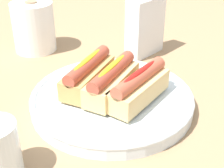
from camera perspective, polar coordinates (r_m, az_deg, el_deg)
The scene contains 7 objects.
ground_plane at distance 0.67m, azimuth -0.18°, elevation -3.01°, with size 2.40×2.40×0.00m, color #9E7A56.
serving_bowl at distance 0.65m, azimuth 0.00°, elevation -2.60°, with size 0.32×0.32×0.03m.
hotdog_front at distance 0.61m, azimuth 4.54°, elevation -0.63°, with size 0.15×0.05×0.06m.
hotdog_back at distance 0.63m, azimuth 0.00°, elevation 0.62°, with size 0.16×0.07×0.06m.
hotdog_side at distance 0.65m, azimuth -4.21°, elevation 1.77°, with size 0.16×0.08×0.06m.
paper_towel_roll at distance 0.90m, azimuth -13.53°, elevation 9.69°, with size 0.11×0.11×0.13m.
napkin_box at distance 0.85m, azimuth 5.82°, elevation 9.92°, with size 0.11×0.04×0.15m, color white.
Camera 1 is at (-0.45, -0.34, 0.37)m, focal length 52.27 mm.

